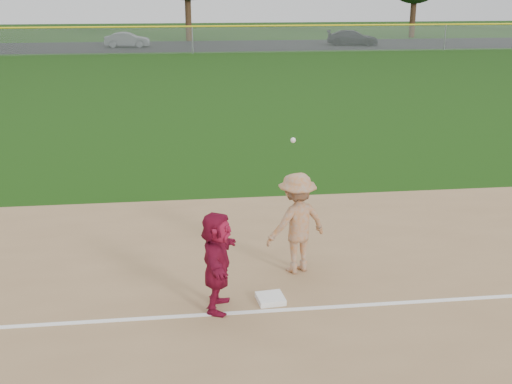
{
  "coord_description": "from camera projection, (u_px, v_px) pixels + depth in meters",
  "views": [
    {
      "loc": [
        -1.44,
        -9.95,
        5.05
      ],
      "look_at": [
        0.0,
        1.5,
        1.3
      ],
      "focal_mm": 45.0,
      "sensor_mm": 36.0,
      "label": 1
    }
  ],
  "objects": [
    {
      "name": "car_mid",
      "position": [
        127.0,
        40.0,
        53.27
      ],
      "size": [
        3.76,
        1.48,
        1.22
      ],
      "primitive_type": "imported",
      "rotation": [
        0.0,
        0.0,
        1.52
      ],
      "color": "#55585D",
      "rests_on": "parking_asphalt"
    },
    {
      "name": "parking_asphalt",
      "position": [
        191.0,
        46.0,
        54.52
      ],
      "size": [
        120.0,
        10.0,
        0.01
      ],
      "primitive_type": "cube",
      "color": "black",
      "rests_on": "ground"
    },
    {
      "name": "first_base_play",
      "position": [
        297.0,
        223.0,
        11.55
      ],
      "size": [
        1.38,
        1.11,
        2.58
      ],
      "color": "gray",
      "rests_on": "infield_dirt"
    },
    {
      "name": "base_runner",
      "position": [
        217.0,
        261.0,
        10.19
      ],
      "size": [
        0.76,
        1.61,
        1.66
      ],
      "primitive_type": "imported",
      "rotation": [
        0.0,
        0.0,
        1.39
      ],
      "color": "maroon",
      "rests_on": "infield_dirt"
    },
    {
      "name": "car_right",
      "position": [
        352.0,
        38.0,
        54.99
      ],
      "size": [
        4.69,
        2.83,
        1.27
      ],
      "primitive_type": "imported",
      "rotation": [
        0.0,
        0.0,
        1.32
      ],
      "color": "black",
      "rests_on": "parking_asphalt"
    },
    {
      "name": "outfield_fence",
      "position": [
        192.0,
        27.0,
        48.25
      ],
      "size": [
        110.0,
        0.12,
        110.0
      ],
      "color": "#999EA0",
      "rests_on": "ground"
    },
    {
      "name": "foul_line",
      "position": [
        274.0,
        311.0,
        10.36
      ],
      "size": [
        60.0,
        0.1,
        0.01
      ],
      "primitive_type": "cube",
      "color": "white",
      "rests_on": "infield_dirt"
    },
    {
      "name": "ground",
      "position": [
        267.0,
        290.0,
        11.12
      ],
      "size": [
        160.0,
        160.0,
        0.0
      ],
      "primitive_type": "plane",
      "color": "#163C0B",
      "rests_on": "ground"
    },
    {
      "name": "first_base",
      "position": [
        270.0,
        299.0,
        10.66
      ],
      "size": [
        0.48,
        0.48,
        0.1
      ],
      "primitive_type": "cube",
      "rotation": [
        0.0,
        0.0,
        0.1
      ],
      "color": "white",
      "rests_on": "infield_dirt"
    }
  ]
}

